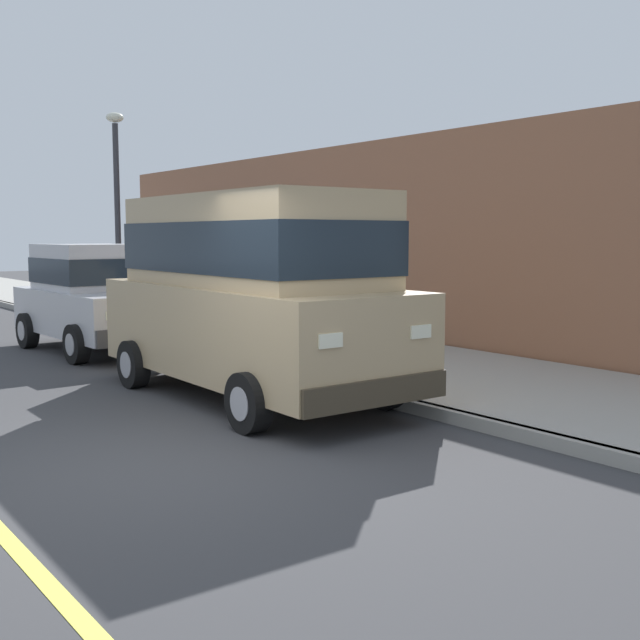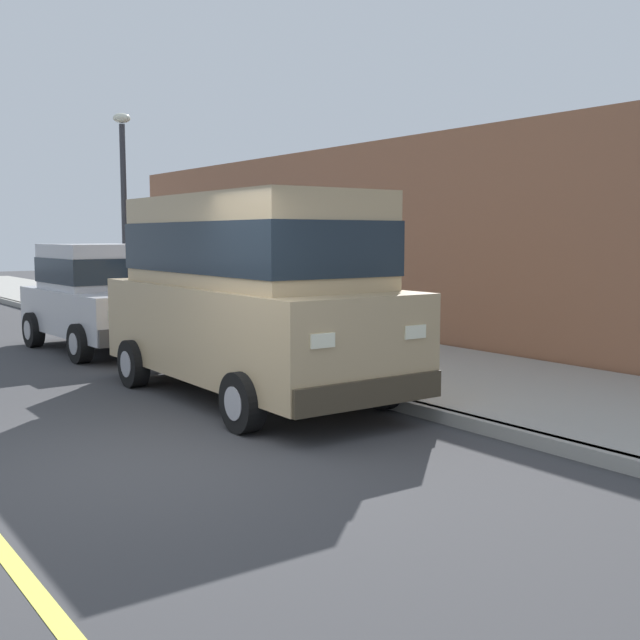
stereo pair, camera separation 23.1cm
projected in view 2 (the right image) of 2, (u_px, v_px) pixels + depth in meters
ground_plane at (153, 463)px, 6.94m from camera, size 80.00×80.00×0.00m
curb at (416, 408)px, 8.80m from camera, size 0.16×64.00×0.14m
sidewalk at (519, 390)px, 9.85m from camera, size 3.60×64.00×0.14m
car_tan_van at (250, 287)px, 9.60m from camera, size 2.20×4.93×2.52m
car_silver_hatchback at (100, 295)px, 13.75m from camera, size 2.05×3.85×1.88m
dog_white at (398, 333)px, 12.74m from camera, size 0.25×0.75×0.49m
street_lamp at (124, 194)px, 16.21m from camera, size 0.36×0.36×4.42m
building_facade at (370, 242)px, 15.32m from camera, size 0.50×20.00×3.82m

